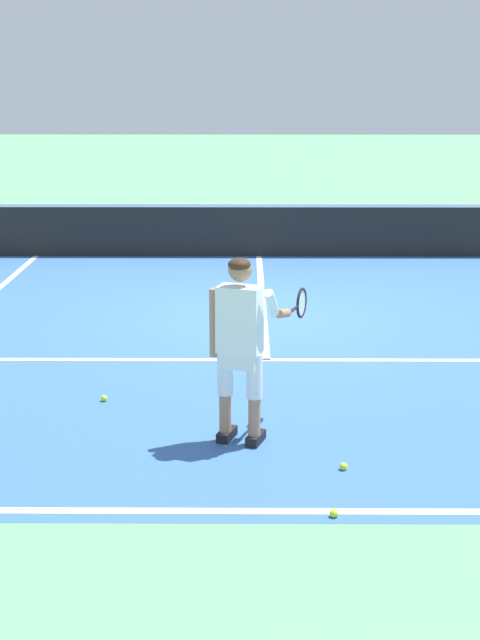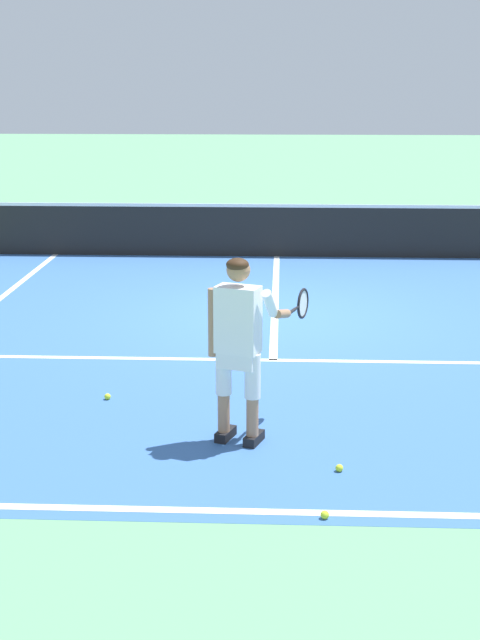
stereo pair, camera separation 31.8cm
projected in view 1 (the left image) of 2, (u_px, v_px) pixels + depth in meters
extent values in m
plane|color=#609E70|center=(263.00, 316.00, 12.85)|extent=(80.00, 80.00, 0.00)
cube|color=#3866A8|center=(264.00, 331.00, 12.08)|extent=(10.98, 10.70, 0.00)
cube|color=white|center=(277.00, 511.00, 7.10)|extent=(10.98, 0.10, 0.01)
cube|color=white|center=(266.00, 360.00, 10.87)|extent=(8.23, 0.10, 0.01)
cube|color=white|center=(262.00, 296.00, 13.96)|extent=(0.10, 6.40, 0.01)
cube|color=black|center=(259.00, 232.00, 16.94)|extent=(11.84, 0.02, 0.91)
cube|color=white|center=(259.00, 206.00, 16.81)|extent=(11.84, 0.03, 0.06)
cube|color=black|center=(227.00, 434.00, 8.51)|extent=(0.20, 0.30, 0.09)
cube|color=black|center=(256.00, 438.00, 8.41)|extent=(0.20, 0.30, 0.09)
cylinder|color=#A37556|center=(225.00, 413.00, 8.41)|extent=(0.11, 0.11, 0.36)
cylinder|color=silver|center=(225.00, 373.00, 8.31)|extent=(0.14, 0.14, 0.41)
cylinder|color=#A37556|center=(254.00, 416.00, 8.32)|extent=(0.11, 0.11, 0.36)
cylinder|color=silver|center=(255.00, 376.00, 8.22)|extent=(0.14, 0.14, 0.41)
cube|color=silver|center=(240.00, 357.00, 8.23)|extent=(0.39, 0.30, 0.20)
cube|color=white|center=(240.00, 320.00, 8.14)|extent=(0.43, 0.33, 0.60)
cylinder|color=#A37556|center=(214.00, 323.00, 8.23)|extent=(0.09, 0.09, 0.62)
cylinder|color=white|center=(272.00, 303.00, 8.09)|extent=(0.17, 0.28, 0.29)
cylinder|color=#A37556|center=(283.00, 313.00, 8.31)|extent=(0.17, 0.30, 0.14)
sphere|color=#A37556|center=(240.00, 270.00, 8.03)|extent=(0.21, 0.21, 0.21)
ellipsoid|color=#382314|center=(239.00, 265.00, 8.00)|extent=(0.25, 0.25, 0.12)
cylinder|color=#232326|center=(291.00, 311.00, 8.51)|extent=(0.10, 0.20, 0.03)
cylinder|color=black|center=(296.00, 307.00, 8.65)|extent=(0.06, 0.10, 0.02)
torus|color=black|center=(302.00, 303.00, 8.82)|extent=(0.12, 0.29, 0.30)
cylinder|color=silver|center=(302.00, 303.00, 8.82)|extent=(0.09, 0.24, 0.25)
sphere|color=#CCE02D|center=(334.00, 513.00, 7.00)|extent=(0.07, 0.07, 0.07)
sphere|color=#CCE02D|center=(344.00, 466.00, 7.84)|extent=(0.07, 0.07, 0.07)
sphere|color=#CCE02D|center=(104.00, 398.00, 9.49)|extent=(0.07, 0.07, 0.07)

